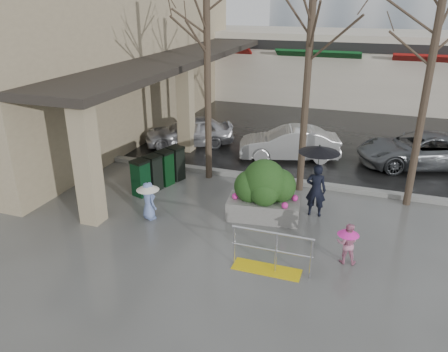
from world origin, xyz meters
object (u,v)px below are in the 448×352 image
Objects in this scene: news_boxes at (159,170)px; woman at (317,174)px; child_pink at (347,241)px; car_a at (189,131)px; car_b at (289,143)px; child_blue at (148,197)px; tree_mideast at (436,39)px; tree_west at (207,25)px; handrail at (270,256)px; tree_midwest at (311,22)px; car_c at (420,150)px; planter at (265,191)px.

woman is at bearing 14.06° from news_boxes.
child_pink is 9.85m from car_a.
car_b is (4.31, -0.22, 0.00)m from car_a.
child_pink is 0.92× the size of child_blue.
tree_mideast is 1.70× the size of car_b.
tree_west reaches higher than child_pink.
news_boxes is at bearing -5.14° from woman.
tree_west is at bearing 5.73° from car_a.
handrail is at bearing -55.01° from tree_west.
tree_west is 0.97× the size of tree_midwest.
news_boxes is at bearing -170.38° from tree_mideast.
car_a reaches higher than handrail.
car_a reaches higher than news_boxes.
car_c is at bearing -104.69° from child_blue.
handrail is 7.28m from tree_mideast.
woman is at bearing 79.88° from handrail.
woman is 1.01× the size of planter.
car_a is at bearing 131.12° from planter.
news_boxes is at bearing -163.54° from tree_midwest.
tree_mideast is at bearing -115.93° from child_pink.
planter reaches higher than child_pink.
woman is 0.56× the size of car_b.
tree_west reaches higher than car_a.
child_pink is at bearing -33.08° from planter.
tree_midwest reaches higher than planter.
car_b is at bearing -99.52° from car_c.
tree_midwest reaches higher than car_a.
car_a is (-5.97, 4.66, -0.66)m from woman.
tree_mideast is (3.14, 4.80, 4.48)m from handrail.
news_boxes is (-0.75, 2.12, -0.08)m from child_blue.
tree_west is at bearing 124.99° from handrail.
tree_midwest is 3.25× the size of news_boxes.
planter is (3.07, 1.15, 0.17)m from child_blue.
handrail is 1.90m from child_pink.
tree_mideast is at bearing 27.39° from news_boxes.
tree_midwest is 6.22× the size of child_blue.
tree_midwest is at bearing -65.90° from car_c.
news_boxes is (-7.75, -1.31, -4.27)m from tree_mideast.
news_boxes is (-6.25, 2.55, 0.01)m from child_pink.
tree_midwest is 1.08× the size of tree_mideast.
child_blue is at bearing -159.49° from planter.
car_c is (8.26, 4.95, 0.04)m from news_boxes.
tree_mideast reaches higher than handrail.
handrail is 0.88× the size of news_boxes.
car_b is at bearing 58.63° from car_a.
tree_midwest is at bearing 91.91° from handrail.
woman is 4.80m from child_blue.
tree_mideast is at bearing -0.00° from tree_midwest.
handrail is at bearing -8.38° from car_b.
planter is (-1.35, -0.64, -0.45)m from woman.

